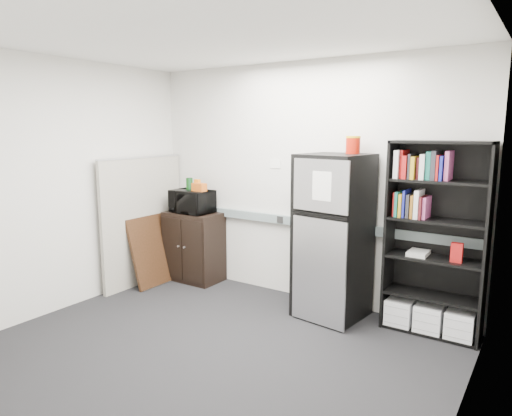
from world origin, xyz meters
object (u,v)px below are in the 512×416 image
Objects in this scene: microwave at (192,201)px; cabinet at (194,246)px; cubicle_partition at (143,220)px; refrigerator at (333,237)px; bookshelf at (436,241)px.

cabinet is at bearing 91.76° from microwave.
cubicle_partition reaches higher than cabinet.
cabinet is at bearing -175.06° from refrigerator.
refrigerator is at bearing 7.93° from cubicle_partition.
refrigerator is at bearing -0.10° from microwave.
bookshelf is at bearing 15.62° from refrigerator.
refrigerator reaches higher than cubicle_partition.
cubicle_partition is 0.66m from microwave.
refrigerator is at bearing -2.31° from cabinet.
microwave is (-2.96, -0.08, 0.13)m from bookshelf.
microwave is at bearing -90.00° from cabinet.
cabinet is 1.71× the size of microwave.
refrigerator reaches higher than microwave.
refrigerator is (-0.98, -0.14, -0.06)m from bookshelf.
bookshelf is 3.00m from cabinet.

